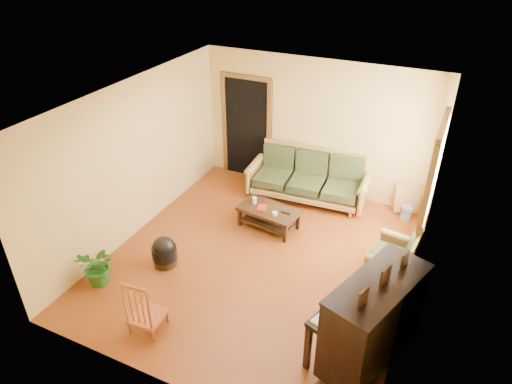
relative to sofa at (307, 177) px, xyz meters
The scene contains 16 objects.
floor 2.11m from the sofa, 90.90° to the right, with size 5.00×5.00×0.00m, color #57230B.
doorway 1.64m from the sofa, 163.96° to the left, with size 1.08×0.16×2.05m, color black.
window 2.52m from the sofa, 19.09° to the right, with size 0.12×1.36×1.46m, color white.
sofa is the anchor object (origin of this frame).
coffee_table 1.23m from the sofa, 103.34° to the right, with size 1.03×0.56×0.37m, color black.
armchair 2.42m from the sofa, 39.06° to the right, with size 0.73×0.77×0.77m, color olive.
piano 3.78m from the sofa, 58.95° to the right, with size 0.82×1.40×1.23m, color black.
footstool 3.09m from the sofa, 115.59° to the right, with size 0.39×0.39×0.37m, color black.
red_chair 4.03m from the sofa, 100.87° to the right, with size 0.41×0.44×0.87m, color brown.
leaning_frame 1.85m from the sofa, 10.21° to the left, with size 0.45×0.10×0.60m, color #B18B3B.
ceramic_crock 1.89m from the sofa, ahead, with size 0.20×0.20×0.24m, color #2E408A.
potted_plant 4.05m from the sofa, 118.67° to the right, with size 0.56×0.48×0.62m, color #25601B.
book 1.31m from the sofa, 111.05° to the right, with size 0.16×0.21×0.02m, color maroon.
candle 1.25m from the sofa, 117.42° to the right, with size 0.07×0.07×0.12m, color white.
glass_jar 1.31m from the sofa, 94.72° to the right, with size 0.09×0.09×0.06m, color silver.
remote 1.17m from the sofa, 88.40° to the right, with size 0.17×0.04×0.02m, color black.
Camera 1 is at (2.36, -5.16, 4.61)m, focal length 32.00 mm.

